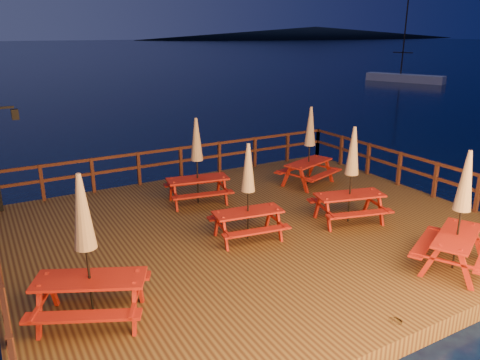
{
  "coord_description": "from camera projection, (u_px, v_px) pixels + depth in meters",
  "views": [
    {
      "loc": [
        -5.8,
        -9.31,
        5.22
      ],
      "look_at": [
        -0.13,
        0.6,
        1.54
      ],
      "focal_mm": 35.0,
      "sensor_mm": 36.0,
      "label": 1
    }
  ],
  "objects": [
    {
      "name": "picnic_table_0",
      "position": [
        197.0,
        160.0,
        13.27
      ],
      "size": [
        1.98,
        1.73,
        2.5
      ],
      "rotation": [
        0.0,
        0.0,
        -0.18
      ],
      "color": "maroon",
      "rests_on": "deck"
    },
    {
      "name": "deck",
      "position": [
        256.0,
        235.0,
        11.97
      ],
      "size": [
        12.0,
        10.0,
        0.4
      ],
      "primitive_type": "cube",
      "color": "#3F2514",
      "rests_on": "ground"
    },
    {
      "name": "ground",
      "position": [
        256.0,
        242.0,
        12.03
      ],
      "size": [
        500.0,
        500.0,
        0.0
      ],
      "primitive_type": "plane",
      "color": "black",
      "rests_on": "ground"
    },
    {
      "name": "picnic_table_2",
      "position": [
        310.0,
        145.0,
        14.91
      ],
      "size": [
        2.14,
        1.94,
        2.53
      ],
      "rotation": [
        0.0,
        0.0,
        0.32
      ],
      "color": "maroon",
      "rests_on": "deck"
    },
    {
      "name": "sailboat",
      "position": [
        404.0,
        78.0,
        48.71
      ],
      "size": [
        4.22,
        7.92,
        11.86
      ],
      "rotation": [
        0.0,
        0.0,
        0.38
      ],
      "color": "silver",
      "rests_on": "ground"
    },
    {
      "name": "headland_right",
      "position": [
        316.0,
        33.0,
        288.42
      ],
      "size": [
        230.4,
        86.4,
        7.0
      ],
      "primitive_type": "ellipsoid",
      "color": "black",
      "rests_on": "ground"
    },
    {
      "name": "picnic_table_4",
      "position": [
        461.0,
        209.0,
        9.51
      ],
      "size": [
        2.26,
        2.12,
        2.57
      ],
      "rotation": [
        0.0,
        0.0,
        0.46
      ],
      "color": "maroon",
      "rests_on": "deck"
    },
    {
      "name": "picnic_table_5",
      "position": [
        248.0,
        190.0,
        10.96
      ],
      "size": [
        1.83,
        1.58,
        2.36
      ],
      "rotation": [
        0.0,
        0.0,
        -0.15
      ],
      "color": "maroon",
      "rests_on": "deck"
    },
    {
      "name": "railing",
      "position": [
        223.0,
        181.0,
        13.14
      ],
      "size": [
        11.8,
        9.75,
        1.1
      ],
      "color": "#361A11",
      "rests_on": "deck"
    },
    {
      "name": "picnic_table_1",
      "position": [
        86.0,
        247.0,
        7.75
      ],
      "size": [
        2.34,
        2.19,
        2.66
      ],
      "rotation": [
        0.0,
        0.0,
        -0.45
      ],
      "color": "maroon",
      "rests_on": "deck"
    },
    {
      "name": "picnic_table_3",
      "position": [
        351.0,
        174.0,
        11.93
      ],
      "size": [
        2.08,
        1.86,
        2.53
      ],
      "rotation": [
        0.0,
        0.0,
        -0.26
      ],
      "color": "maroon",
      "rests_on": "deck"
    },
    {
      "name": "deck_piles",
      "position": [
        256.0,
        253.0,
        12.12
      ],
      "size": [
        11.44,
        9.44,
        1.4
      ],
      "color": "#361A11",
      "rests_on": "ground"
    }
  ]
}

